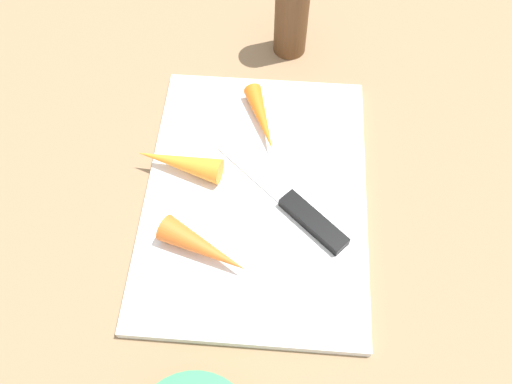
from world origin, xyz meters
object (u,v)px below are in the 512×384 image
Objects in this scene: carrot_medium at (204,248)px; pepper_grinder at (292,9)px; cutting_board at (256,195)px; knife at (305,215)px; carrot_longest at (179,162)px; carrot_shortest at (260,119)px.

pepper_grinder is at bearing 101.78° from carrot_medium.
cutting_board is 2.23× the size of knife.
knife is 0.16m from carrot_longest.
knife is at bearing 6.37° from carrot_shortest.
carrot_longest is 0.26m from pepper_grinder.
carrot_medium is at bearing 123.36° from carrot_longest.
cutting_board is 0.07m from knife.
cutting_board is at bearing -16.93° from carrot_shortest.
carrot_shortest is 0.16m from pepper_grinder.
carrot_longest reaches higher than carrot_shortest.
knife is 0.14m from carrot_shortest.
knife reaches higher than cutting_board.
carrot_shortest is at bearing -22.80° from knife.
knife is at bearing -116.90° from cutting_board.
pepper_grinder reaches higher than knife.
cutting_board is 0.10m from carrot_medium.
carrot_shortest is at bearing 100.76° from carrot_medium.
carrot_longest is 0.12m from carrot_medium.
carrot_longest is 1.00× the size of carrot_medium.
pepper_grinder is (0.23, -0.12, 0.04)m from carrot_longest.
carrot_longest is (0.05, 0.15, 0.01)m from knife.
knife is at bearing 171.46° from carrot_longest.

